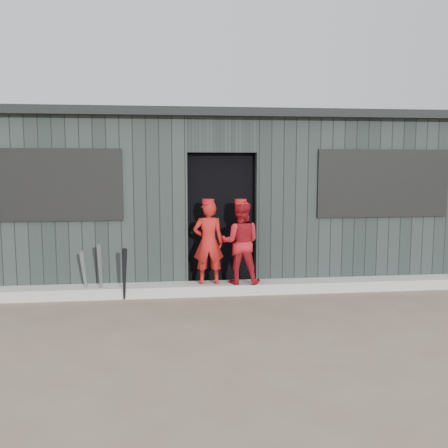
{
  "coord_description": "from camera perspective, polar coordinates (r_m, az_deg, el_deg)",
  "views": [
    {
      "loc": [
        -0.81,
        -5.09,
        1.83
      ],
      "look_at": [
        0.0,
        1.8,
        1.0
      ],
      "focal_mm": 40.0,
      "sensor_mm": 36.0,
      "label": 1
    }
  ],
  "objects": [
    {
      "name": "bat_left",
      "position": [
        7.05,
        -15.67,
        -5.59
      ],
      "size": [
        0.1,
        0.27,
        0.69
      ],
      "primitive_type": "cone",
      "rotation": [
        0.29,
        0.0,
        -0.13
      ],
      "color": "gray",
      "rests_on": "ground"
    },
    {
      "name": "bat_mid",
      "position": [
        6.96,
        -13.96,
        -5.26
      ],
      "size": [
        0.08,
        0.28,
        0.79
      ],
      "primitive_type": "cone",
      "rotation": [
        0.27,
        0.0,
        0.05
      ],
      "color": "gray",
      "rests_on": "ground"
    },
    {
      "name": "dugout",
      "position": [
        8.65,
        -1.33,
        3.21
      ],
      "size": [
        8.3,
        3.3,
        2.62
      ],
      "color": "black",
      "rests_on": "ground"
    },
    {
      "name": "curb",
      "position": [
        7.18,
        -0.02,
        -7.33
      ],
      "size": [
        8.0,
        0.36,
        0.15
      ],
      "primitive_type": "cube",
      "color": "#ACACA6",
      "rests_on": "ground"
    },
    {
      "name": "player_grey_back",
      "position": [
        7.7,
        2.3,
        -2.59
      ],
      "size": [
        0.62,
        0.47,
        1.14
      ],
      "primitive_type": "imported",
      "rotation": [
        0.0,
        0.0,
        3.35
      ],
      "color": "#BCBCBC",
      "rests_on": "ground"
    },
    {
      "name": "ground",
      "position": [
        5.47,
        2.27,
        -12.72
      ],
      "size": [
        80.0,
        80.0,
        0.0
      ],
      "primitive_type": "plane",
      "color": "brown",
      "rests_on": "ground"
    },
    {
      "name": "bat_right",
      "position": [
        6.84,
        -11.31,
        -5.67
      ],
      "size": [
        0.11,
        0.25,
        0.73
      ],
      "primitive_type": "cone",
      "rotation": [
        0.24,
        0.0,
        0.2
      ],
      "color": "black",
      "rests_on": "ground"
    },
    {
      "name": "player_red_right",
      "position": [
        7.04,
        1.88,
        -2.11
      ],
      "size": [
        0.64,
        0.54,
        1.17
      ],
      "primitive_type": "imported",
      "rotation": [
        0.0,
        0.0,
        2.95
      ],
      "color": "#AA151E",
      "rests_on": "curb"
    },
    {
      "name": "player_red_left",
      "position": [
        7.01,
        -1.8,
        -2.14
      ],
      "size": [
        0.44,
        0.3,
        1.18
      ],
      "primitive_type": "imported",
      "rotation": [
        0.0,
        0.0,
        3.1
      ],
      "color": "#AA1815",
      "rests_on": "curb"
    }
  ]
}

